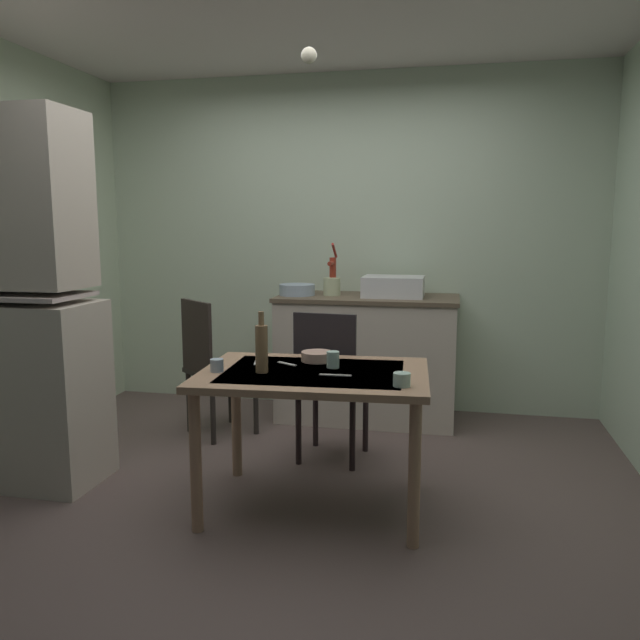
{
  "coord_description": "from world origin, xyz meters",
  "views": [
    {
      "loc": [
        0.85,
        -3.19,
        1.46
      ],
      "look_at": [
        0.12,
        0.25,
        0.92
      ],
      "focal_mm": 35.19,
      "sensor_mm": 36.0,
      "label": 1
    }
  ],
  "objects_px": {
    "hutch_cabinet": "(19,314)",
    "dining_table": "(314,388)",
    "mixing_bowl_counter": "(297,290)",
    "serving_bowl_wide": "(317,356)",
    "teacup_mint": "(217,365)",
    "glass_bottle": "(262,347)",
    "chair_by_counter": "(212,364)",
    "sink_basin": "(393,286)",
    "chair_far_side": "(330,383)",
    "hand_pump": "(333,272)"
  },
  "relations": [
    {
      "from": "dining_table",
      "to": "sink_basin",
      "type": "bearing_deg",
      "value": 80.98
    },
    {
      "from": "mixing_bowl_counter",
      "to": "serving_bowl_wide",
      "type": "height_order",
      "value": "mixing_bowl_counter"
    },
    {
      "from": "mixing_bowl_counter",
      "to": "glass_bottle",
      "type": "bearing_deg",
      "value": -82.23
    },
    {
      "from": "mixing_bowl_counter",
      "to": "glass_bottle",
      "type": "distance_m",
      "value": 1.62
    },
    {
      "from": "hand_pump",
      "to": "sink_basin",
      "type": "bearing_deg",
      "value": -5.58
    },
    {
      "from": "glass_bottle",
      "to": "chair_by_counter",
      "type": "bearing_deg",
      "value": 123.4
    },
    {
      "from": "glass_bottle",
      "to": "teacup_mint",
      "type": "bearing_deg",
      "value": -171.61
    },
    {
      "from": "teacup_mint",
      "to": "glass_bottle",
      "type": "relative_size",
      "value": 0.21
    },
    {
      "from": "hutch_cabinet",
      "to": "chair_far_side",
      "type": "xyz_separation_m",
      "value": [
        1.65,
        0.63,
        -0.47
      ]
    },
    {
      "from": "dining_table",
      "to": "serving_bowl_wide",
      "type": "xyz_separation_m",
      "value": [
        -0.03,
        0.23,
        0.12
      ]
    },
    {
      "from": "teacup_mint",
      "to": "glass_bottle",
      "type": "bearing_deg",
      "value": 8.39
    },
    {
      "from": "hand_pump",
      "to": "mixing_bowl_counter",
      "type": "height_order",
      "value": "hand_pump"
    },
    {
      "from": "hutch_cabinet",
      "to": "dining_table",
      "type": "relative_size",
      "value": 1.73
    },
    {
      "from": "hand_pump",
      "to": "serving_bowl_wide",
      "type": "height_order",
      "value": "hand_pump"
    },
    {
      "from": "mixing_bowl_counter",
      "to": "dining_table",
      "type": "relative_size",
      "value": 0.22
    },
    {
      "from": "sink_basin",
      "to": "hand_pump",
      "type": "bearing_deg",
      "value": 174.42
    },
    {
      "from": "chair_by_counter",
      "to": "teacup_mint",
      "type": "relative_size",
      "value": 14.46
    },
    {
      "from": "hutch_cabinet",
      "to": "hand_pump",
      "type": "distance_m",
      "value": 2.18
    },
    {
      "from": "mixing_bowl_counter",
      "to": "glass_bottle",
      "type": "relative_size",
      "value": 0.87
    },
    {
      "from": "mixing_bowl_counter",
      "to": "glass_bottle",
      "type": "xyz_separation_m",
      "value": [
        0.22,
        -1.6,
        -0.12
      ]
    },
    {
      "from": "hutch_cabinet",
      "to": "serving_bowl_wide",
      "type": "relative_size",
      "value": 11.99
    },
    {
      "from": "sink_basin",
      "to": "teacup_mint",
      "type": "height_order",
      "value": "sink_basin"
    },
    {
      "from": "sink_basin",
      "to": "chair_far_side",
      "type": "bearing_deg",
      "value": -107.28
    },
    {
      "from": "hutch_cabinet",
      "to": "glass_bottle",
      "type": "relative_size",
      "value": 6.69
    },
    {
      "from": "dining_table",
      "to": "serving_bowl_wide",
      "type": "bearing_deg",
      "value": 98.36
    },
    {
      "from": "mixing_bowl_counter",
      "to": "sink_basin",
      "type": "bearing_deg",
      "value": 3.99
    },
    {
      "from": "hutch_cabinet",
      "to": "serving_bowl_wide",
      "type": "height_order",
      "value": "hutch_cabinet"
    },
    {
      "from": "teacup_mint",
      "to": "dining_table",
      "type": "bearing_deg",
      "value": 13.52
    },
    {
      "from": "chair_by_counter",
      "to": "serving_bowl_wide",
      "type": "xyz_separation_m",
      "value": [
        0.9,
        -0.72,
        0.25
      ]
    },
    {
      "from": "hutch_cabinet",
      "to": "dining_table",
      "type": "height_order",
      "value": "hutch_cabinet"
    },
    {
      "from": "mixing_bowl_counter",
      "to": "chair_by_counter",
      "type": "distance_m",
      "value": 0.87
    },
    {
      "from": "hand_pump",
      "to": "teacup_mint",
      "type": "xyz_separation_m",
      "value": [
        -0.26,
        -1.73,
        -0.35
      ]
    },
    {
      "from": "serving_bowl_wide",
      "to": "teacup_mint",
      "type": "distance_m",
      "value": 0.56
    },
    {
      "from": "hand_pump",
      "to": "hutch_cabinet",
      "type": "bearing_deg",
      "value": -132.53
    },
    {
      "from": "hutch_cabinet",
      "to": "teacup_mint",
      "type": "relative_size",
      "value": 31.28
    },
    {
      "from": "sink_basin",
      "to": "glass_bottle",
      "type": "relative_size",
      "value": 1.43
    },
    {
      "from": "dining_table",
      "to": "glass_bottle",
      "type": "relative_size",
      "value": 3.87
    },
    {
      "from": "serving_bowl_wide",
      "to": "glass_bottle",
      "type": "relative_size",
      "value": 0.56
    },
    {
      "from": "dining_table",
      "to": "chair_far_side",
      "type": "height_order",
      "value": "chair_far_side"
    },
    {
      "from": "serving_bowl_wide",
      "to": "hand_pump",
      "type": "bearing_deg",
      "value": 97.43
    },
    {
      "from": "chair_far_side",
      "to": "serving_bowl_wide",
      "type": "height_order",
      "value": "chair_far_side"
    },
    {
      "from": "hand_pump",
      "to": "chair_by_counter",
      "type": "bearing_deg",
      "value": -137.41
    },
    {
      "from": "mixing_bowl_counter",
      "to": "hutch_cabinet",
      "type": "bearing_deg",
      "value": -128.93
    },
    {
      "from": "hand_pump",
      "to": "glass_bottle",
      "type": "relative_size",
      "value": 1.26
    },
    {
      "from": "chair_by_counter",
      "to": "glass_bottle",
      "type": "height_order",
      "value": "glass_bottle"
    },
    {
      "from": "teacup_mint",
      "to": "glass_bottle",
      "type": "distance_m",
      "value": 0.25
    },
    {
      "from": "dining_table",
      "to": "glass_bottle",
      "type": "height_order",
      "value": "glass_bottle"
    },
    {
      "from": "glass_bottle",
      "to": "hand_pump",
      "type": "bearing_deg",
      "value": 88.83
    },
    {
      "from": "serving_bowl_wide",
      "to": "glass_bottle",
      "type": "distance_m",
      "value": 0.39
    },
    {
      "from": "sink_basin",
      "to": "mixing_bowl_counter",
      "type": "height_order",
      "value": "sink_basin"
    }
  ]
}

